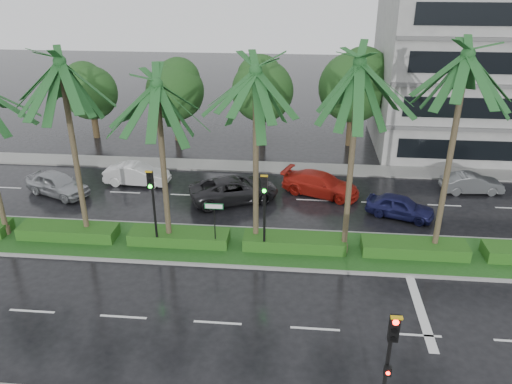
# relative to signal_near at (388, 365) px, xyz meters

# --- Properties ---
(ground) EXTENTS (120.00, 120.00, 0.00)m
(ground) POSITION_rel_signal_near_xyz_m (-6.00, 9.39, -2.50)
(ground) COLOR black
(ground) RESTS_ON ground
(far_sidewalk) EXTENTS (40.00, 2.00, 0.12)m
(far_sidewalk) POSITION_rel_signal_near_xyz_m (-6.00, 21.39, -2.44)
(far_sidewalk) COLOR slate
(far_sidewalk) RESTS_ON ground
(median) EXTENTS (36.00, 4.00, 0.15)m
(median) POSITION_rel_signal_near_xyz_m (-6.00, 10.39, -2.42)
(median) COLOR gray
(median) RESTS_ON ground
(hedge) EXTENTS (35.20, 1.40, 0.60)m
(hedge) POSITION_rel_signal_near_xyz_m (-6.00, 10.39, -2.05)
(hedge) COLOR #174313
(hedge) RESTS_ON median
(lane_markings) EXTENTS (34.00, 13.06, 0.01)m
(lane_markings) POSITION_rel_signal_near_xyz_m (-2.96, 8.96, -2.50)
(lane_markings) COLOR silver
(lane_markings) RESTS_ON ground
(palm_row) EXTENTS (26.30, 4.20, 10.66)m
(palm_row) POSITION_rel_signal_near_xyz_m (-7.24, 10.41, 5.97)
(palm_row) COLOR #413825
(palm_row) RESTS_ON median
(signal_near) EXTENTS (0.34, 0.45, 4.36)m
(signal_near) POSITION_rel_signal_near_xyz_m (0.00, 0.00, 0.00)
(signal_near) COLOR black
(signal_near) RESTS_ON near_sidewalk
(signal_median_left) EXTENTS (0.34, 0.42, 4.36)m
(signal_median_left) POSITION_rel_signal_near_xyz_m (-10.00, 9.69, 0.49)
(signal_median_left) COLOR black
(signal_median_left) RESTS_ON median
(signal_median_right) EXTENTS (0.34, 0.42, 4.36)m
(signal_median_right) POSITION_rel_signal_near_xyz_m (-4.50, 9.69, 0.49)
(signal_median_right) COLOR black
(signal_median_right) RESTS_ON median
(street_sign) EXTENTS (0.95, 0.09, 2.60)m
(street_sign) POSITION_rel_signal_near_xyz_m (-7.00, 9.87, -0.38)
(street_sign) COLOR black
(street_sign) RESTS_ON median
(bg_trees) EXTENTS (32.71, 5.35, 7.73)m
(bg_trees) POSITION_rel_signal_near_xyz_m (-4.14, 26.98, 2.08)
(bg_trees) COLOR #3E2F1C
(bg_trees) RESTS_ON ground
(building) EXTENTS (16.00, 10.00, 12.00)m
(building) POSITION_rel_signal_near_xyz_m (11.00, 27.39, 3.50)
(building) COLOR gray
(building) RESTS_ON ground
(car_silver) EXTENTS (3.30, 4.68, 1.48)m
(car_silver) POSITION_rel_signal_near_xyz_m (-18.09, 15.73, -1.76)
(car_silver) COLOR #95989C
(car_silver) RESTS_ON ground
(car_white) EXTENTS (1.64, 4.30, 1.40)m
(car_white) POSITION_rel_signal_near_xyz_m (-13.59, 17.79, -1.80)
(car_white) COLOR #BABABA
(car_white) RESTS_ON ground
(car_darkgrey) EXTENTS (4.41, 5.98, 1.51)m
(car_darkgrey) POSITION_rel_signal_near_xyz_m (-6.84, 15.91, -1.75)
(car_darkgrey) COLOR black
(car_darkgrey) RESTS_ON ground
(car_red) EXTENTS (3.64, 5.31, 1.43)m
(car_red) POSITION_rel_signal_near_xyz_m (-1.50, 17.30, -1.79)
(car_red) COLOR #A51B12
(car_red) RESTS_ON ground
(car_blue) EXTENTS (2.82, 4.15, 1.31)m
(car_blue) POSITION_rel_signal_near_xyz_m (3.00, 14.66, -1.85)
(car_blue) COLOR #181948
(car_blue) RESTS_ON ground
(car_grey) EXTENTS (1.65, 3.91, 1.26)m
(car_grey) POSITION_rel_signal_near_xyz_m (8.14, 18.51, -1.88)
(car_grey) COLOR #535557
(car_grey) RESTS_ON ground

